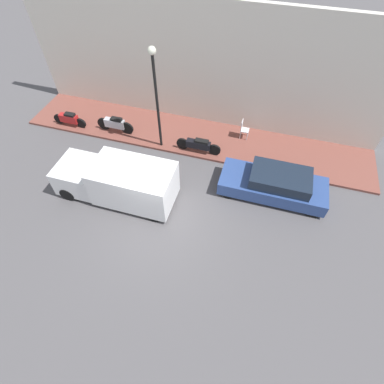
{
  "coord_description": "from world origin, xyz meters",
  "views": [
    {
      "loc": [
        -6.06,
        -3.28,
        9.92
      ],
      "look_at": [
        1.37,
        -1.09,
        0.6
      ],
      "focal_mm": 28.0,
      "sensor_mm": 36.0,
      "label": 1
    }
  ],
  "objects_px": {
    "parked_car": "(275,184)",
    "cafe_chair": "(243,128)",
    "scooter_silver": "(115,124)",
    "motorcycle_black": "(199,145)",
    "streetlamp": "(156,87)",
    "motorcycle_red": "(69,119)",
    "delivery_van": "(117,181)"
  },
  "relations": [
    {
      "from": "scooter_silver",
      "to": "motorcycle_red",
      "type": "bearing_deg",
      "value": 95.17
    },
    {
      "from": "parked_car",
      "to": "cafe_chair",
      "type": "xyz_separation_m",
      "value": [
        3.2,
        1.88,
        0.04
      ]
    },
    {
      "from": "delivery_van",
      "to": "scooter_silver",
      "type": "distance_m",
      "value": 4.24
    },
    {
      "from": "scooter_silver",
      "to": "cafe_chair",
      "type": "bearing_deg",
      "value": -77.56
    },
    {
      "from": "parked_car",
      "to": "streetlamp",
      "type": "relative_size",
      "value": 0.91
    },
    {
      "from": "delivery_van",
      "to": "streetlamp",
      "type": "height_order",
      "value": "streetlamp"
    },
    {
      "from": "scooter_silver",
      "to": "streetlamp",
      "type": "relative_size",
      "value": 0.41
    },
    {
      "from": "delivery_van",
      "to": "streetlamp",
      "type": "distance_m",
      "value": 4.15
    },
    {
      "from": "motorcycle_black",
      "to": "streetlamp",
      "type": "height_order",
      "value": "streetlamp"
    },
    {
      "from": "motorcycle_red",
      "to": "cafe_chair",
      "type": "relative_size",
      "value": 1.9
    },
    {
      "from": "streetlamp",
      "to": "cafe_chair",
      "type": "height_order",
      "value": "streetlamp"
    },
    {
      "from": "delivery_van",
      "to": "motorcycle_black",
      "type": "xyz_separation_m",
      "value": [
        3.46,
        -2.46,
        -0.39
      ]
    },
    {
      "from": "cafe_chair",
      "to": "delivery_van",
      "type": "bearing_deg",
      "value": 140.11
    },
    {
      "from": "motorcycle_black",
      "to": "streetlamp",
      "type": "bearing_deg",
      "value": 91.63
    },
    {
      "from": "delivery_van",
      "to": "parked_car",
      "type": "bearing_deg",
      "value": -72.69
    },
    {
      "from": "streetlamp",
      "to": "cafe_chair",
      "type": "distance_m",
      "value": 4.81
    },
    {
      "from": "scooter_silver",
      "to": "motorcycle_red",
      "type": "xyz_separation_m",
      "value": [
        -0.22,
        2.48,
        -0.05
      ]
    },
    {
      "from": "cafe_chair",
      "to": "motorcycle_black",
      "type": "bearing_deg",
      "value": 132.42
    },
    {
      "from": "parked_car",
      "to": "delivery_van",
      "type": "distance_m",
      "value": 6.45
    },
    {
      "from": "parked_car",
      "to": "motorcycle_black",
      "type": "distance_m",
      "value": 4.0
    },
    {
      "from": "scooter_silver",
      "to": "delivery_van",
      "type": "bearing_deg",
      "value": -152.13
    },
    {
      "from": "delivery_van",
      "to": "cafe_chair",
      "type": "distance_m",
      "value": 6.67
    },
    {
      "from": "motorcycle_black",
      "to": "cafe_chair",
      "type": "xyz_separation_m",
      "value": [
        1.66,
        -1.81,
        0.12
      ]
    },
    {
      "from": "parked_car",
      "to": "scooter_silver",
      "type": "distance_m",
      "value": 8.33
    },
    {
      "from": "motorcycle_red",
      "to": "parked_car",
      "type": "bearing_deg",
      "value": -98.54
    },
    {
      "from": "scooter_silver",
      "to": "motorcycle_black",
      "type": "relative_size",
      "value": 0.9
    },
    {
      "from": "streetlamp",
      "to": "cafe_chair",
      "type": "bearing_deg",
      "value": -65.12
    },
    {
      "from": "parked_car",
      "to": "scooter_silver",
      "type": "relative_size",
      "value": 2.25
    },
    {
      "from": "delivery_van",
      "to": "cafe_chair",
      "type": "xyz_separation_m",
      "value": [
        5.12,
        -4.28,
        -0.27
      ]
    },
    {
      "from": "scooter_silver",
      "to": "motorcycle_black",
      "type": "height_order",
      "value": "scooter_silver"
    },
    {
      "from": "motorcycle_red",
      "to": "cafe_chair",
      "type": "height_order",
      "value": "cafe_chair"
    },
    {
      "from": "parked_car",
      "to": "cafe_chair",
      "type": "bearing_deg",
      "value": 30.45
    }
  ]
}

